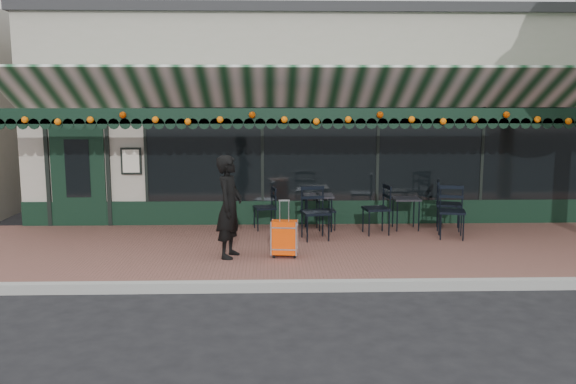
{
  "coord_description": "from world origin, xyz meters",
  "views": [
    {
      "loc": [
        -0.84,
        -8.61,
        2.77
      ],
      "look_at": [
        -0.54,
        1.6,
        1.2
      ],
      "focal_mm": 38.0,
      "sensor_mm": 36.0,
      "label": 1
    }
  ],
  "objects_px": {
    "chair_b_right": "(326,211)",
    "chair_b_front": "(315,213)",
    "woman": "(229,207)",
    "chair_a_left": "(376,209)",
    "cafe_table_b": "(318,198)",
    "chair_a_right": "(449,205)",
    "chair_b_left": "(265,208)",
    "chair_a_front": "(452,212)",
    "suitcase": "(284,238)",
    "cafe_table_a": "(406,201)"
  },
  "relations": [
    {
      "from": "chair_a_front",
      "to": "chair_b_front",
      "type": "relative_size",
      "value": 1.0
    },
    {
      "from": "cafe_table_b",
      "to": "woman",
      "type": "bearing_deg",
      "value": -128.23
    },
    {
      "from": "woman",
      "to": "cafe_table_a",
      "type": "relative_size",
      "value": 2.66
    },
    {
      "from": "chair_a_right",
      "to": "chair_a_front",
      "type": "xyz_separation_m",
      "value": [
        -0.16,
        -0.74,
        -0.0
      ]
    },
    {
      "from": "chair_a_left",
      "to": "woman",
      "type": "bearing_deg",
      "value": -66.72
    },
    {
      "from": "chair_a_front",
      "to": "chair_b_front",
      "type": "height_order",
      "value": "chair_b_front"
    },
    {
      "from": "chair_b_left",
      "to": "chair_b_right",
      "type": "xyz_separation_m",
      "value": [
        1.23,
        -0.06,
        -0.06
      ]
    },
    {
      "from": "woman",
      "to": "chair_a_left",
      "type": "distance_m",
      "value": 3.23
    },
    {
      "from": "chair_b_left",
      "to": "chair_b_front",
      "type": "bearing_deg",
      "value": 32.99
    },
    {
      "from": "chair_a_left",
      "to": "chair_b_front",
      "type": "relative_size",
      "value": 0.98
    },
    {
      "from": "chair_b_right",
      "to": "chair_b_front",
      "type": "bearing_deg",
      "value": 156.62
    },
    {
      "from": "chair_b_front",
      "to": "chair_b_left",
      "type": "bearing_deg",
      "value": 124.77
    },
    {
      "from": "suitcase",
      "to": "chair_a_right",
      "type": "height_order",
      "value": "chair_a_right"
    },
    {
      "from": "woman",
      "to": "cafe_table_a",
      "type": "height_order",
      "value": "woman"
    },
    {
      "from": "cafe_table_a",
      "to": "chair_a_left",
      "type": "xyz_separation_m",
      "value": [
        -0.68,
        -0.42,
        -0.09
      ]
    },
    {
      "from": "chair_a_left",
      "to": "chair_b_left",
      "type": "distance_m",
      "value": 2.23
    },
    {
      "from": "chair_a_right",
      "to": "chair_b_left",
      "type": "relative_size",
      "value": 1.16
    },
    {
      "from": "chair_a_left",
      "to": "chair_a_front",
      "type": "distance_m",
      "value": 1.42
    },
    {
      "from": "woman",
      "to": "suitcase",
      "type": "relative_size",
      "value": 1.78
    },
    {
      "from": "chair_a_right",
      "to": "chair_b_front",
      "type": "height_order",
      "value": "chair_a_right"
    },
    {
      "from": "chair_b_right",
      "to": "chair_a_right",
      "type": "bearing_deg",
      "value": -97.72
    },
    {
      "from": "suitcase",
      "to": "chair_b_right",
      "type": "xyz_separation_m",
      "value": [
        0.89,
        2.14,
        0.06
      ]
    },
    {
      "from": "chair_b_right",
      "to": "suitcase",
      "type": "bearing_deg",
      "value": 151.78
    },
    {
      "from": "woman",
      "to": "suitcase",
      "type": "height_order",
      "value": "woman"
    },
    {
      "from": "cafe_table_a",
      "to": "chair_a_front",
      "type": "xyz_separation_m",
      "value": [
        0.69,
        -0.82,
        -0.08
      ]
    },
    {
      "from": "chair_a_left",
      "to": "chair_b_left",
      "type": "relative_size",
      "value": 1.13
    },
    {
      "from": "suitcase",
      "to": "cafe_table_a",
      "type": "bearing_deg",
      "value": 47.55
    },
    {
      "from": "cafe_table_b",
      "to": "chair_a_left",
      "type": "distance_m",
      "value": 1.18
    },
    {
      "from": "chair_a_left",
      "to": "chair_a_front",
      "type": "bearing_deg",
      "value": 65.4
    },
    {
      "from": "cafe_table_a",
      "to": "chair_b_front",
      "type": "height_order",
      "value": "chair_b_front"
    },
    {
      "from": "cafe_table_a",
      "to": "chair_a_front",
      "type": "bearing_deg",
      "value": -49.95
    },
    {
      "from": "chair_a_right",
      "to": "woman",
      "type": "bearing_deg",
      "value": 129.44
    },
    {
      "from": "chair_b_left",
      "to": "chair_b_right",
      "type": "distance_m",
      "value": 1.24
    },
    {
      "from": "woman",
      "to": "chair_b_left",
      "type": "relative_size",
      "value": 1.96
    },
    {
      "from": "woman",
      "to": "chair_a_right",
      "type": "distance_m",
      "value": 4.73
    },
    {
      "from": "chair_b_right",
      "to": "chair_b_front",
      "type": "distance_m",
      "value": 0.92
    },
    {
      "from": "suitcase",
      "to": "chair_a_right",
      "type": "xyz_separation_m",
      "value": [
        3.36,
        2.05,
        0.18
      ]
    },
    {
      "from": "suitcase",
      "to": "chair_b_front",
      "type": "xyz_separation_m",
      "value": [
        0.61,
        1.27,
        0.18
      ]
    },
    {
      "from": "cafe_table_b",
      "to": "chair_b_right",
      "type": "xyz_separation_m",
      "value": [
        0.16,
        0.02,
        -0.27
      ]
    },
    {
      "from": "woman",
      "to": "cafe_table_a",
      "type": "xyz_separation_m",
      "value": [
        3.42,
        2.09,
        -0.28
      ]
    },
    {
      "from": "woman",
      "to": "chair_a_right",
      "type": "relative_size",
      "value": 1.69
    },
    {
      "from": "woman",
      "to": "chair_b_right",
      "type": "bearing_deg",
      "value": -26.25
    },
    {
      "from": "chair_a_left",
      "to": "chair_b_right",
      "type": "distance_m",
      "value": 1.04
    },
    {
      "from": "chair_a_right",
      "to": "chair_a_front",
      "type": "distance_m",
      "value": 0.76
    },
    {
      "from": "woman",
      "to": "chair_a_front",
      "type": "distance_m",
      "value": 4.31
    },
    {
      "from": "cafe_table_a",
      "to": "cafe_table_b",
      "type": "relative_size",
      "value": 0.9
    },
    {
      "from": "cafe_table_b",
      "to": "chair_a_left",
      "type": "relative_size",
      "value": 0.73
    },
    {
      "from": "chair_a_front",
      "to": "chair_a_left",
      "type": "bearing_deg",
      "value": 175.74
    },
    {
      "from": "woman",
      "to": "suitcase",
      "type": "distance_m",
      "value": 1.05
    },
    {
      "from": "chair_a_left",
      "to": "chair_a_front",
      "type": "height_order",
      "value": "chair_a_front"
    }
  ]
}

